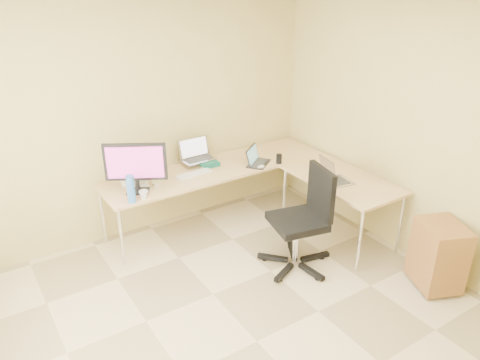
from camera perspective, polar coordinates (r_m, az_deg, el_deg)
floor at (r=4.05m, az=2.08°, el=-19.14°), size 4.50×4.50×0.00m
ceiling at (r=2.93m, az=2.91°, el=20.63°), size 4.50×4.50×0.00m
wall_back at (r=5.15m, az=-12.29°, el=7.15°), size 4.50×0.00×4.50m
wall_right at (r=4.73m, az=23.72°, el=4.01°), size 0.00×4.50×4.50m
desk_main at (r=5.45m, az=-2.76°, el=-1.92°), size 2.65×0.70×0.73m
desk_return at (r=5.29m, az=12.03°, el=-3.37°), size 0.70×1.30×0.73m
monitor at (r=4.71m, az=-12.62°, el=1.44°), size 0.63×0.48×0.53m
book_stack at (r=5.37m, az=-4.02°, el=2.19°), size 0.21×0.28×0.04m
laptop_center at (r=5.34m, az=-5.20°, el=3.66°), size 0.38×0.30×0.24m
laptop_black at (r=5.33m, az=2.30°, el=2.98°), size 0.40×0.39×0.20m
keyboard at (r=5.11m, az=-5.66°, el=0.74°), size 0.42×0.14×0.02m
mouse at (r=5.26m, az=2.60°, el=1.65°), size 0.10×0.07×0.03m
mug at (r=4.64m, az=-11.69°, el=-1.79°), size 0.10×0.10×0.09m
cd_stack at (r=4.93m, az=-10.00°, el=-0.37°), size 0.15×0.15×0.03m
water_bottle at (r=4.57m, az=-13.22°, el=-1.09°), size 0.09×0.09×0.28m
papers at (r=4.94m, az=-12.12°, el=-0.71°), size 0.23×0.29×0.01m
white_box at (r=4.97m, az=-12.90°, el=-0.18°), size 0.25×0.22×0.07m
desk_fan at (r=5.03m, az=-14.09°, el=1.17°), size 0.26×0.26×0.26m
black_cup at (r=5.39m, az=4.80°, el=2.61°), size 0.07×0.07×0.11m
laptop_return at (r=4.98m, az=11.80°, el=0.98°), size 0.40×0.34×0.23m
office_chair at (r=4.66m, az=7.01°, el=-5.19°), size 0.76×0.76×1.06m
cabinet at (r=4.77m, az=23.10°, el=-8.41°), size 0.51×0.56×0.63m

